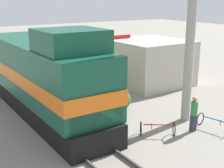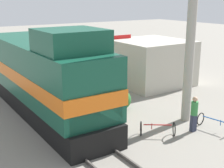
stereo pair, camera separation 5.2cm
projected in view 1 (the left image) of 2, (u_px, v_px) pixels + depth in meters
ground_plane at (62, 127)px, 15.80m from camera, size 120.00×120.00×0.00m
rail_near at (49, 129)px, 15.40m from camera, size 0.08×30.13×0.15m
rail_far at (75, 123)px, 16.16m from camera, size 0.08×30.13×0.15m
locomotive at (44, 77)px, 16.92m from camera, size 2.98×12.41×5.02m
utility_pole at (192, 19)px, 15.35m from camera, size 1.80×0.47×10.54m
vendor_umbrella at (109, 72)px, 18.28m from camera, size 1.87×1.87×2.35m
billboard_sign at (120, 48)px, 23.90m from camera, size 1.89×0.12×3.58m
shrub_cluster at (121, 100)px, 18.19m from camera, size 1.18×1.18×1.18m
person_bystander at (194, 112)px, 15.07m from camera, size 0.34×0.34×1.77m
bicycle at (215, 123)px, 15.41m from camera, size 0.96×1.75×0.67m
bicycle_spare at (157, 129)px, 14.71m from camera, size 1.71×1.51×0.70m
building_block_distant at (150, 62)px, 23.47m from camera, size 5.08×5.09×3.30m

